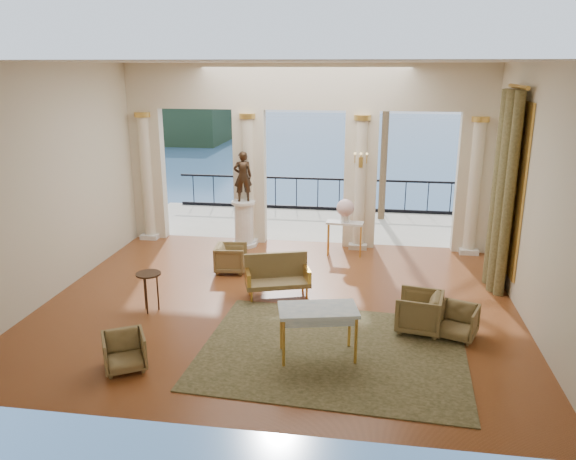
% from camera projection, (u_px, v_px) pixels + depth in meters
% --- Properties ---
extents(floor, '(9.00, 9.00, 0.00)m').
position_uv_depth(floor, '(279.00, 302.00, 10.93)').
color(floor, '#50230B').
rests_on(floor, ground).
extents(room_walls, '(9.00, 9.00, 9.00)m').
position_uv_depth(room_walls, '(267.00, 166.00, 9.06)').
color(room_walls, beige).
rests_on(room_walls, ground).
extents(arcade, '(9.00, 0.56, 4.50)m').
position_uv_depth(arcade, '(305.00, 144.00, 13.83)').
color(arcade, beige).
rests_on(arcade, ground).
extents(terrace, '(10.00, 3.60, 0.10)m').
position_uv_depth(terrace, '(312.00, 225.00, 16.45)').
color(terrace, '#B6AE98').
rests_on(terrace, ground).
extents(balustrade, '(9.00, 0.06, 1.03)m').
position_uv_depth(balustrade, '(318.00, 197.00, 17.83)').
color(balustrade, black).
rests_on(balustrade, terrace).
extents(palm_tree, '(2.00, 2.00, 4.50)m').
position_uv_depth(palm_tree, '(388.00, 78.00, 15.75)').
color(palm_tree, '#4C3823').
rests_on(palm_tree, terrace).
extents(headland, '(22.00, 18.00, 6.00)m').
position_uv_depth(headland, '(157.00, 118.00, 82.50)').
color(headland, black).
rests_on(headland, sea).
extents(sea, '(160.00, 160.00, 0.00)m').
position_uv_depth(sea, '(359.00, 153.00, 69.53)').
color(sea, '#294F7C').
rests_on(sea, ground).
extents(curtain, '(0.33, 1.40, 4.09)m').
position_uv_depth(curtain, '(503.00, 192.00, 11.17)').
color(curtain, '#4E4728').
rests_on(curtain, ground).
extents(window_frame, '(0.04, 1.60, 3.40)m').
position_uv_depth(window_frame, '(514.00, 188.00, 11.12)').
color(window_frame, gold).
rests_on(window_frame, room_walls).
extents(wall_sconce, '(0.30, 0.11, 0.33)m').
position_uv_depth(wall_sconce, '(361.00, 161.00, 13.43)').
color(wall_sconce, gold).
rests_on(wall_sconce, arcade).
extents(rug, '(4.37, 3.49, 0.02)m').
position_uv_depth(rug, '(333.00, 351.00, 9.05)').
color(rug, '#2E3519').
rests_on(rug, ground).
extents(armchair_a, '(0.81, 0.80, 0.63)m').
position_uv_depth(armchair_a, '(124.00, 350.00, 8.47)').
color(armchair_a, '#463721').
rests_on(armchair_a, ground).
extents(armchair_b, '(0.78, 0.76, 0.63)m').
position_uv_depth(armchair_b, '(458.00, 320.00, 9.45)').
color(armchair_b, '#463721').
rests_on(armchair_b, ground).
extents(armchair_c, '(0.82, 0.86, 0.76)m').
position_uv_depth(armchair_c, '(419.00, 310.00, 9.68)').
color(armchair_c, '#463721').
rests_on(armchair_c, ground).
extents(armchair_d, '(0.68, 0.72, 0.68)m').
position_uv_depth(armchair_d, '(231.00, 257.00, 12.48)').
color(armchair_d, '#463721').
rests_on(armchair_d, ground).
extents(settee, '(1.38, 0.91, 0.84)m').
position_uv_depth(settee, '(277.00, 275.00, 11.17)').
color(settee, '#463721').
rests_on(settee, ground).
extents(game_table, '(1.34, 0.92, 0.84)m').
position_uv_depth(game_table, '(318.00, 313.00, 8.69)').
color(game_table, '#9AB4C5').
rests_on(game_table, ground).
extents(pedestal, '(0.64, 0.64, 1.17)m').
position_uv_depth(pedestal, '(244.00, 224.00, 14.21)').
color(pedestal, silver).
rests_on(pedestal, ground).
extents(statue, '(0.53, 0.43, 1.25)m').
position_uv_depth(statue, '(243.00, 176.00, 13.86)').
color(statue, '#322216').
rests_on(statue, pedestal).
extents(console_table, '(0.91, 0.42, 0.83)m').
position_uv_depth(console_table, '(345.00, 228.00, 13.47)').
color(console_table, silver).
rests_on(console_table, ground).
extents(urn, '(0.42, 0.42, 0.56)m').
position_uv_depth(urn, '(345.00, 209.00, 13.34)').
color(urn, white).
rests_on(urn, console_table).
extents(side_table, '(0.46, 0.46, 0.75)m').
position_uv_depth(side_table, '(149.00, 278.00, 10.38)').
color(side_table, black).
rests_on(side_table, ground).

